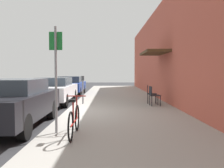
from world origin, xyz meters
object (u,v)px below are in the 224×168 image
(bicycle_0, at_px, (74,121))
(cafe_chair_1, at_px, (150,93))
(parked_car_2, at_px, (71,85))
(cafe_chair_0, at_px, (153,94))
(street_sign, at_px, (56,71))
(parking_meter, at_px, (83,88))
(parked_car_0, at_px, (13,102))
(parked_car_1, at_px, (54,90))

(bicycle_0, bearing_deg, cafe_chair_1, 64.98)
(parked_car_2, bearing_deg, cafe_chair_0, -55.54)
(parked_car_2, bearing_deg, street_sign, -82.75)
(cafe_chair_0, bearing_deg, parking_meter, 167.02)
(street_sign, height_order, bicycle_0, street_sign)
(street_sign, distance_m, cafe_chair_1, 6.62)
(parked_car_0, relative_size, parking_meter, 3.33)
(parking_meter, bearing_deg, parked_car_1, 150.09)
(parked_car_1, relative_size, parking_meter, 3.33)
(street_sign, bearing_deg, parked_car_1, 103.01)
(parked_car_1, xyz_separation_m, cafe_chair_0, (4.76, -1.63, -0.09))
(parked_car_1, xyz_separation_m, street_sign, (1.50, -6.49, 0.93))
(parked_car_0, distance_m, parking_meter, 4.72)
(parked_car_0, relative_size, cafe_chair_1, 5.06)
(parked_car_2, relative_size, parking_meter, 3.33)
(parked_car_0, xyz_separation_m, parking_meter, (1.55, 4.46, 0.15))
(cafe_chair_1, bearing_deg, parked_car_2, 127.86)
(parked_car_2, height_order, cafe_chair_1, parked_car_2)
(parked_car_0, bearing_deg, parked_car_2, 90.00)
(parked_car_1, relative_size, bicycle_0, 2.57)
(parking_meter, xyz_separation_m, bicycle_0, (0.43, -5.88, -0.41))
(parked_car_0, distance_m, street_sign, 2.09)
(street_sign, distance_m, bicycle_0, 1.29)
(bicycle_0, bearing_deg, cafe_chair_0, 61.62)
(parking_meter, distance_m, bicycle_0, 5.91)
(parked_car_0, height_order, parked_car_2, parked_car_0)
(parked_car_0, xyz_separation_m, parked_car_2, (0.00, 10.65, -0.04))
(street_sign, bearing_deg, parking_meter, 89.49)
(parked_car_2, distance_m, parking_meter, 6.39)
(parked_car_2, height_order, street_sign, street_sign)
(parked_car_2, xyz_separation_m, bicycle_0, (1.98, -12.07, -0.22))
(parked_car_2, relative_size, cafe_chair_0, 5.06)
(parking_meter, bearing_deg, parked_car_2, 104.05)
(parking_meter, bearing_deg, cafe_chair_0, -12.98)
(parked_car_1, height_order, bicycle_0, parked_car_1)
(parked_car_2, xyz_separation_m, cafe_chair_0, (4.76, -6.93, -0.07))
(street_sign, bearing_deg, parked_car_2, 97.25)
(parked_car_2, relative_size, street_sign, 1.69)
(parked_car_0, height_order, cafe_chair_1, parked_car_0)
(parked_car_1, bearing_deg, parking_meter, -29.91)
(parked_car_2, bearing_deg, cafe_chair_1, -52.14)
(parking_meter, height_order, street_sign, street_sign)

